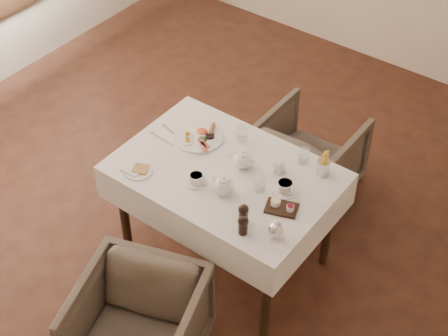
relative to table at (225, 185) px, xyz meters
name	(u,v)px	position (x,y,z in m)	size (l,w,h in m)	color
table	(225,185)	(0.00, 0.00, 0.00)	(1.28, 0.88, 0.75)	black
armchair_near	(139,327)	(0.09, -0.90, -0.33)	(0.65, 0.67, 0.61)	#4C4038
armchair_far	(308,156)	(0.07, 0.87, -0.34)	(0.64, 0.66, 0.60)	#4C4038
breakfast_plate	(199,136)	(-0.31, 0.15, 0.13)	(0.30, 0.30, 0.04)	white
side_plate	(137,170)	(-0.41, -0.31, 0.12)	(0.18, 0.17, 0.02)	white
teapot_centre	(243,159)	(0.06, 0.09, 0.18)	(0.16, 0.12, 0.13)	white
teapot_front	(224,185)	(0.11, -0.15, 0.18)	(0.16, 0.12, 0.13)	white
creamer	(279,166)	(0.25, 0.18, 0.16)	(0.07, 0.07, 0.08)	white
teacup_near	(196,179)	(-0.07, -0.18, 0.14)	(0.13, 0.13, 0.06)	white
teacup_far	(285,187)	(0.37, 0.06, 0.15)	(0.14, 0.14, 0.07)	white
glass_left	(242,134)	(-0.08, 0.29, 0.17)	(0.07, 0.07, 0.10)	silver
glass_mid	(260,184)	(0.25, -0.01, 0.16)	(0.06, 0.06, 0.09)	silver
glass_right	(304,156)	(0.32, 0.34, 0.16)	(0.07, 0.07, 0.09)	silver
condiment_board	(281,207)	(0.43, -0.06, 0.13)	(0.21, 0.17, 0.05)	black
pepper_mill_left	(243,213)	(0.32, -0.26, 0.18)	(0.06, 0.06, 0.12)	black
pepper_mill_right	(243,225)	(0.37, -0.34, 0.18)	(0.06, 0.06, 0.12)	black
silver_pot	(276,229)	(0.52, -0.25, 0.17)	(0.10, 0.08, 0.11)	white
fries_cup	(324,164)	(0.47, 0.32, 0.19)	(0.08, 0.08, 0.17)	silver
cutlery_fork	(172,132)	(-0.47, 0.08, 0.12)	(0.02, 0.20, 0.00)	silver
cutlery_knife	(162,139)	(-0.49, 0.00, 0.12)	(0.02, 0.20, 0.00)	silver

